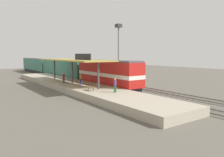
{
  "coord_description": "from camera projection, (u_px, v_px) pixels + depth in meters",
  "views": [
    {
      "loc": [
        -19.71,
        -32.68,
        5.47
      ],
      "look_at": [
        -1.38,
        -6.53,
        2.0
      ],
      "focal_mm": 35.4,
      "sensor_mm": 36.0,
      "label": 1
    }
  ],
  "objects": [
    {
      "name": "platform",
      "position": [
        73.0,
        86.0,
        35.77
      ],
      "size": [
        6.0,
        44.0,
        0.9
      ],
      "primitive_type": "cube",
      "color": "#A89E89",
      "rests_on": "ground"
    },
    {
      "name": "track_far",
      "position": [
        118.0,
        84.0,
        41.06
      ],
      "size": [
        3.2,
        110.0,
        0.16
      ],
      "color": "#4E4941",
      "rests_on": "ground"
    },
    {
      "name": "station_canopy",
      "position": [
        72.0,
        60.0,
        35.25
      ],
      "size": [
        5.2,
        18.0,
        4.7
      ],
      "color": "#47474C",
      "rests_on": "platform"
    },
    {
      "name": "track_near",
      "position": [
        97.0,
        86.0,
        38.44
      ],
      "size": [
        3.2,
        110.0,
        0.16
      ],
      "color": "#4E4941",
      "rests_on": "ground"
    },
    {
      "name": "person_walking",
      "position": [
        81.0,
        78.0,
        33.8
      ],
      "size": [
        0.34,
        0.34,
        1.71
      ],
      "color": "navy",
      "rests_on": "platform"
    },
    {
      "name": "light_mast",
      "position": [
        118.0,
        40.0,
        45.44
      ],
      "size": [
        1.1,
        1.1,
        11.7
      ],
      "color": "slate",
      "rests_on": "ground"
    },
    {
      "name": "locomotive",
      "position": [
        108.0,
        74.0,
        35.47
      ],
      "size": [
        2.93,
        14.43,
        4.44
      ],
      "color": "#28282D",
      "rests_on": "track_near"
    },
    {
      "name": "person_waiting",
      "position": [
        64.0,
        77.0,
        35.43
      ],
      "size": [
        0.34,
        0.34,
        1.71
      ],
      "color": "#4C4C51",
      "rests_on": "platform"
    },
    {
      "name": "ground_plane",
      "position": [
        107.0,
        85.0,
        39.58
      ],
      "size": [
        120.0,
        120.0,
        0.0
      ],
      "primitive_type": "plane",
      "color": "#5B564C"
    },
    {
      "name": "person_boarding",
      "position": [
        115.0,
        85.0,
        26.62
      ],
      "size": [
        0.34,
        0.34,
        1.71
      ],
      "color": "#23603D",
      "rests_on": "platform"
    },
    {
      "name": "platform_bench",
      "position": [
        91.0,
        87.0,
        28.04
      ],
      "size": [
        0.44,
        1.7,
        0.5
      ],
      "color": "#333338",
      "rests_on": "platform"
    },
    {
      "name": "passenger_carriage_front",
      "position": [
        64.0,
        69.0,
        50.14
      ],
      "size": [
        2.9,
        20.0,
        4.24
      ],
      "color": "#28282D",
      "rests_on": "track_near"
    },
    {
      "name": "passenger_carriage_rear",
      "position": [
        37.0,
        65.0,
        67.07
      ],
      "size": [
        2.9,
        20.0,
        4.24
      ],
      "color": "#28282D",
      "rests_on": "track_near"
    }
  ]
}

